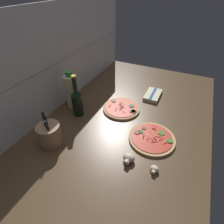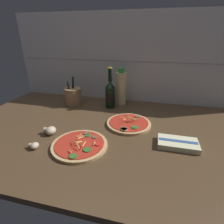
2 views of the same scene
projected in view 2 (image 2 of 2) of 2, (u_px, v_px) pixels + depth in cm
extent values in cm
cube|color=#4C3823|center=(111.00, 132.00, 87.85)|extent=(160.00, 90.00, 2.50)
cube|color=silver|center=(127.00, 61.00, 116.47)|extent=(160.00, 1.00, 60.00)
cube|color=gray|center=(127.00, 61.00, 115.99)|extent=(156.80, 0.16, 0.30)
cylinder|color=tan|center=(80.00, 145.00, 74.42)|extent=(23.78, 23.78, 1.23)
cylinder|color=#B22D1E|center=(80.00, 144.00, 74.11)|extent=(20.92, 20.92, 0.30)
cylinder|color=brown|center=(95.00, 137.00, 78.04)|extent=(2.37, 2.37, 0.40)
cylinder|color=#336628|center=(87.00, 150.00, 69.58)|extent=(3.29, 3.29, 0.40)
cylinder|color=#336628|center=(88.00, 136.00, 79.29)|extent=(2.49, 2.49, 0.40)
cylinder|color=#336628|center=(73.00, 156.00, 65.92)|extent=(3.13, 3.13, 0.40)
cylinder|color=red|center=(98.00, 144.00, 73.06)|extent=(2.68, 2.68, 0.40)
cylinder|color=brown|center=(87.00, 133.00, 81.14)|extent=(3.07, 3.07, 0.40)
cylinder|color=#EADB6B|center=(79.00, 142.00, 71.99)|extent=(1.88, 1.35, 0.78)
cylinder|color=#EADB6B|center=(78.00, 146.00, 69.71)|extent=(2.27, 2.30, 1.21)
cylinder|color=#EADB6B|center=(70.00, 151.00, 68.06)|extent=(2.14, 1.60, 0.67)
cylinder|color=#EADB6B|center=(84.00, 144.00, 70.81)|extent=(0.50, 2.95, 0.79)
cylinder|color=#EADB6B|center=(83.00, 135.00, 77.61)|extent=(2.75, 0.50, 1.26)
cylinder|color=#EADB6B|center=(80.00, 138.00, 73.37)|extent=(1.52, 3.08, 1.19)
cylinder|color=#EADB6B|center=(79.00, 136.00, 75.46)|extent=(2.02, 1.44, 0.78)
cylinder|color=#EADB6B|center=(94.00, 143.00, 72.94)|extent=(0.50, 2.54, 0.46)
cylinder|color=#EADB6B|center=(74.00, 141.00, 72.97)|extent=(2.37, 2.03, 1.23)
cylinder|color=#EADB6B|center=(79.00, 142.00, 72.19)|extent=(2.06, 2.71, 1.24)
cylinder|color=tan|center=(129.00, 124.00, 92.25)|extent=(23.17, 23.17, 1.31)
cylinder|color=#B22D1E|center=(129.00, 122.00, 91.92)|extent=(20.39, 20.39, 0.30)
cylinder|color=brown|center=(124.00, 128.00, 85.29)|extent=(3.56, 3.56, 0.40)
cylinder|color=brown|center=(138.00, 117.00, 97.32)|extent=(2.95, 2.95, 0.40)
cylinder|color=#B7755B|center=(125.00, 130.00, 83.96)|extent=(2.80, 2.80, 0.40)
cylinder|color=#336628|center=(124.00, 129.00, 84.41)|extent=(3.01, 3.01, 0.40)
cylinder|color=#336628|center=(135.00, 127.00, 86.08)|extent=(3.42, 3.42, 0.40)
cylinder|color=#EADB6B|center=(132.00, 119.00, 91.47)|extent=(2.94, 0.93, 0.93)
cylinder|color=#EADB6B|center=(123.00, 118.00, 94.10)|extent=(2.62, 0.56, 0.80)
cylinder|color=#EADB6B|center=(136.00, 119.00, 90.58)|extent=(2.99, 0.81, 1.00)
cylinder|color=#EADB6B|center=(124.00, 120.00, 89.61)|extent=(1.20, 2.23, 0.84)
cylinder|color=#EADB6B|center=(131.00, 118.00, 91.04)|extent=(3.19, 1.71, 1.05)
cylinder|color=#EADB6B|center=(129.00, 117.00, 91.16)|extent=(3.19, 1.05, 1.13)
cylinder|color=#EADB6B|center=(136.00, 119.00, 92.78)|extent=(2.65, 0.89, 0.41)
cylinder|color=#EADB6B|center=(132.00, 119.00, 92.12)|extent=(3.21, 1.42, 1.19)
cylinder|color=#EADB6B|center=(132.00, 119.00, 90.28)|extent=(2.05, 0.37, 0.60)
cylinder|color=#EADB6B|center=(135.00, 119.00, 92.58)|extent=(2.43, 0.92, 1.03)
cylinder|color=#EADB6B|center=(127.00, 115.00, 98.33)|extent=(2.50, 0.45, 1.06)
cylinder|color=black|center=(110.00, 97.00, 112.35)|extent=(6.17, 6.17, 13.34)
cone|color=black|center=(110.00, 85.00, 108.90)|extent=(6.17, 6.17, 3.58)
cylinder|color=black|center=(110.00, 75.00, 106.55)|extent=(2.35, 2.35, 7.96)
cylinder|color=gold|center=(110.00, 68.00, 104.76)|extent=(2.70, 2.70, 0.80)
cylinder|color=black|center=(110.00, 97.00, 112.24)|extent=(6.23, 6.23, 4.27)
cylinder|color=beige|center=(121.00, 89.00, 116.25)|extent=(7.29, 7.29, 21.29)
cylinder|color=green|center=(121.00, 70.00, 111.32)|extent=(4.01, 4.01, 2.90)
cylinder|color=beige|center=(47.00, 130.00, 83.47)|extent=(2.46, 2.46, 2.46)
ellipsoid|color=#C6B293|center=(51.00, 131.00, 82.99)|extent=(4.64, 5.46, 3.82)
cylinder|color=beige|center=(31.00, 145.00, 73.07)|extent=(1.71, 1.71, 1.71)
ellipsoid|color=#C6B293|center=(35.00, 146.00, 72.74)|extent=(3.24, 3.81, 2.66)
cylinder|color=#9E7A56|center=(73.00, 96.00, 117.52)|extent=(11.17, 11.17, 11.20)
cylinder|color=black|center=(73.00, 87.00, 115.95)|extent=(2.31, 1.29, 14.30)
cylinder|color=black|center=(73.00, 90.00, 115.71)|extent=(3.18, 2.73, 11.73)
cylinder|color=black|center=(69.00, 90.00, 113.96)|extent=(2.45, 2.26, 12.01)
cube|color=beige|center=(178.00, 144.00, 74.46)|extent=(16.69, 9.71, 2.40)
cube|color=#335693|center=(178.00, 141.00, 73.93)|extent=(15.82, 1.81, 0.16)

